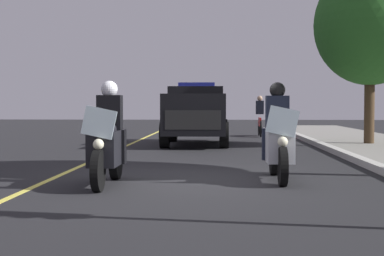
{
  "coord_description": "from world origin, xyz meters",
  "views": [
    {
      "loc": [
        10.19,
        0.5,
        1.32
      ],
      "look_at": [
        -0.21,
        0.0,
        0.9
      ],
      "focal_mm": 54.08,
      "sensor_mm": 36.0,
      "label": 1
    }
  ],
  "objects_px": {
    "cyclist_background": "(260,116)",
    "tree_far_back": "(370,25)",
    "police_suv": "(196,112)",
    "police_motorcycle_lead_left": "(108,143)",
    "police_motorcycle_lead_right": "(278,140)"
  },
  "relations": [
    {
      "from": "cyclist_background",
      "to": "tree_far_back",
      "type": "xyz_separation_m",
      "value": [
        5.6,
        3.06,
        2.97
      ]
    },
    {
      "from": "police_suv",
      "to": "cyclist_background",
      "type": "xyz_separation_m",
      "value": [
        -5.05,
        2.43,
        -0.22
      ]
    },
    {
      "from": "police_motorcycle_lead_left",
      "to": "tree_far_back",
      "type": "relative_size",
      "value": 0.38
    },
    {
      "from": "police_motorcycle_lead_right",
      "to": "cyclist_background",
      "type": "xyz_separation_m",
      "value": [
        -13.96,
        0.64,
        0.14
      ]
    },
    {
      "from": "police_motorcycle_lead_right",
      "to": "cyclist_background",
      "type": "height_order",
      "value": "police_motorcycle_lead_right"
    },
    {
      "from": "tree_far_back",
      "to": "police_suv",
      "type": "bearing_deg",
      "value": -95.74
    },
    {
      "from": "police_suv",
      "to": "police_motorcycle_lead_right",
      "type": "bearing_deg",
      "value": 11.37
    },
    {
      "from": "police_suv",
      "to": "tree_far_back",
      "type": "distance_m",
      "value": 6.16
    },
    {
      "from": "police_motorcycle_lead_left",
      "to": "police_suv",
      "type": "bearing_deg",
      "value": 173.68
    },
    {
      "from": "police_motorcycle_lead_right",
      "to": "tree_far_back",
      "type": "distance_m",
      "value": 9.65
    },
    {
      "from": "cyclist_background",
      "to": "tree_far_back",
      "type": "bearing_deg",
      "value": 28.62
    },
    {
      "from": "police_suv",
      "to": "cyclist_background",
      "type": "relative_size",
      "value": 2.79
    },
    {
      "from": "police_suv",
      "to": "cyclist_background",
      "type": "bearing_deg",
      "value": 154.29
    },
    {
      "from": "tree_far_back",
      "to": "police_motorcycle_lead_right",
      "type": "bearing_deg",
      "value": -23.88
    },
    {
      "from": "police_motorcycle_lead_left",
      "to": "police_suv",
      "type": "relative_size",
      "value": 0.44
    }
  ]
}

